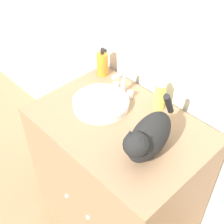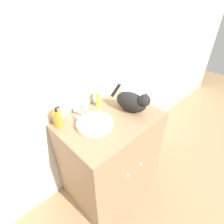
% 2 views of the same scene
% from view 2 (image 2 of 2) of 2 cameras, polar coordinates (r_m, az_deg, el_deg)
% --- Properties ---
extents(ground_plane, '(8.00, 8.00, 0.00)m').
position_cam_2_polar(ground_plane, '(1.98, 6.18, -26.45)').
color(ground_plane, '#997551').
extents(wall_back, '(6.00, 0.05, 2.50)m').
position_cam_2_polar(wall_back, '(1.48, -9.78, 15.61)').
color(wall_back, silver).
rests_on(wall_back, ground_plane).
extents(vanity_cabinet, '(0.84, 0.59, 0.86)m').
position_cam_2_polar(vanity_cabinet, '(1.73, -0.35, -13.66)').
color(vanity_cabinet, '#8C6B4C').
rests_on(vanity_cabinet, ground_plane).
extents(sink_basin, '(0.28, 0.28, 0.04)m').
position_cam_2_polar(sink_basin, '(1.36, -5.63, -3.89)').
color(sink_basin, white).
rests_on(sink_basin, vanity_cabinet).
extents(faucet, '(0.14, 0.09, 0.14)m').
position_cam_2_polar(faucet, '(1.43, -9.49, 0.05)').
color(faucet, silver).
rests_on(faucet, vanity_cabinet).
extents(cat, '(0.19, 0.38, 0.22)m').
position_cam_2_polar(cat, '(1.48, 6.74, 3.41)').
color(cat, black).
rests_on(cat, vanity_cabinet).
extents(soap_bottle, '(0.06, 0.06, 0.17)m').
position_cam_2_polar(soap_bottle, '(1.38, -17.28, -2.06)').
color(soap_bottle, orange).
rests_on(soap_bottle, vanity_cabinet).
extents(spray_bottle, '(0.05, 0.05, 0.18)m').
position_cam_2_polar(spray_bottle, '(1.55, -4.48, 4.69)').
color(spray_bottle, '#EADB4C').
rests_on(spray_bottle, vanity_cabinet).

